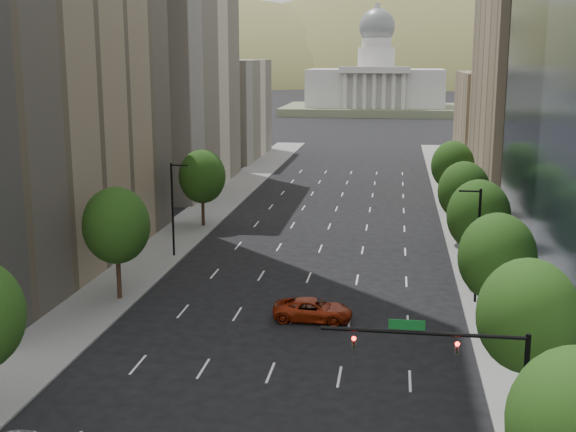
% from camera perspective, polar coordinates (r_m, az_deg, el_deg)
% --- Properties ---
extents(sidewalk_left, '(6.00, 200.00, 0.15)m').
position_cam_1_polar(sidewalk_left, '(68.17, -11.50, -4.02)').
color(sidewalk_left, slate).
rests_on(sidewalk_left, ground).
extents(sidewalk_right, '(6.00, 200.00, 0.15)m').
position_cam_1_polar(sidewalk_right, '(64.88, 15.37, -5.05)').
color(sidewalk_right, slate).
rests_on(sidewalk_right, ground).
extents(midrise_cream_left, '(14.00, 30.00, 35.00)m').
position_cam_1_polar(midrise_cream_left, '(109.38, -9.02, 11.31)').
color(midrise_cream_left, beige).
rests_on(midrise_cream_left, ground).
extents(filler_left, '(14.00, 26.00, 18.00)m').
position_cam_1_polar(filler_left, '(141.59, -4.96, 8.12)').
color(filler_left, beige).
rests_on(filler_left, ground).
extents(parking_tan_right, '(14.00, 30.00, 30.00)m').
position_cam_1_polar(parking_tan_right, '(103.21, 18.46, 9.42)').
color(parking_tan_right, '#8C7759').
rests_on(parking_tan_right, ground).
extents(filler_right, '(14.00, 26.00, 16.00)m').
position_cam_1_polar(filler_right, '(136.18, 15.87, 7.13)').
color(filler_right, '#8C7759').
rests_on(filler_right, ground).
extents(tree_right_1, '(5.20, 5.20, 8.75)m').
position_cam_1_polar(tree_right_1, '(40.35, 17.78, -7.26)').
color(tree_right_1, '#382316').
rests_on(tree_right_1, ground).
extents(tree_right_2, '(5.20, 5.20, 8.61)m').
position_cam_1_polar(tree_right_2, '(51.74, 15.64, -3.05)').
color(tree_right_2, '#382316').
rests_on(tree_right_2, ground).
extents(tree_right_3, '(5.20, 5.20, 8.89)m').
position_cam_1_polar(tree_right_3, '(63.27, 14.32, 0.02)').
color(tree_right_3, '#382316').
rests_on(tree_right_3, ground).
extents(tree_right_4, '(5.20, 5.20, 8.46)m').
position_cam_1_polar(tree_right_4, '(77.04, 13.25, 1.86)').
color(tree_right_4, '#382316').
rests_on(tree_right_4, ground).
extents(tree_right_5, '(5.20, 5.20, 8.75)m').
position_cam_1_polar(tree_right_5, '(92.74, 12.43, 3.77)').
color(tree_right_5, '#382316').
rests_on(tree_right_5, ground).
extents(tree_left_1, '(5.20, 5.20, 8.97)m').
position_cam_1_polar(tree_left_1, '(58.96, -12.95, -0.71)').
color(tree_left_1, '#382316').
rests_on(tree_left_1, ground).
extents(tree_left_2, '(5.20, 5.20, 8.68)m').
position_cam_1_polar(tree_left_2, '(83.34, -6.56, 3.01)').
color(tree_left_2, '#382316').
rests_on(tree_left_2, ground).
extents(streetlight_rn, '(1.70, 0.20, 9.00)m').
position_cam_1_polar(streetlight_rn, '(58.59, 14.21, -1.98)').
color(streetlight_rn, black).
rests_on(streetlight_rn, ground).
extents(streetlight_ln, '(1.70, 0.20, 9.00)m').
position_cam_1_polar(streetlight_ln, '(71.02, -8.74, 0.69)').
color(streetlight_ln, black).
rests_on(streetlight_ln, ground).
extents(traffic_signal, '(9.12, 0.40, 7.38)m').
position_cam_1_polar(traffic_signal, '(34.52, 13.55, -11.36)').
color(traffic_signal, black).
rests_on(traffic_signal, ground).
extents(capitol, '(60.00, 40.00, 35.20)m').
position_cam_1_polar(capitol, '(251.58, 6.68, 9.71)').
color(capitol, '#596647').
rests_on(capitol, ground).
extents(foothills, '(720.00, 413.00, 263.00)m').
position_cam_1_polar(foothills, '(604.24, 10.85, 6.52)').
color(foothills, olive).
rests_on(foothills, ground).
extents(car_red_far, '(5.75, 2.69, 1.59)m').
position_cam_1_polar(car_red_far, '(54.39, 1.92, -7.15)').
color(car_red_far, maroon).
rests_on(car_red_far, ground).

